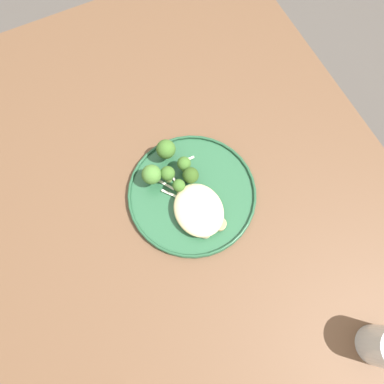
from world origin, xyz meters
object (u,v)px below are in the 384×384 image
(broccoli_floret_beside_noodles, at_px, (184,164))
(seared_scallop_tilted_round, at_px, (193,192))
(seared_scallop_right_edge, at_px, (206,199))
(seared_scallop_on_noodles, at_px, (220,224))
(broccoli_floret_split_head, at_px, (169,173))
(broccoli_floret_rear_charred, at_px, (166,149))
(broccoli_floret_center_pile, at_px, (152,175))
(broccoli_floret_near_rim, at_px, (191,176))
(dinner_plate, at_px, (192,194))
(seared_scallop_tiny_bay, at_px, (210,224))
(seared_scallop_half_hidden, at_px, (192,205))
(seared_scallop_large_seared, at_px, (205,232))
(broccoli_floret_small_sprig, at_px, (179,186))

(broccoli_floret_beside_noodles, bearing_deg, seared_scallop_tilted_round, 173.56)
(seared_scallop_right_edge, bearing_deg, seared_scallop_on_noodles, -178.84)
(broccoli_floret_split_head, relative_size, broccoli_floret_rear_charred, 0.87)
(broccoli_floret_beside_noodles, bearing_deg, broccoli_floret_split_head, 99.47)
(broccoli_floret_rear_charred, bearing_deg, seared_scallop_on_noodles, -169.93)
(broccoli_floret_center_pile, distance_m, broccoli_floret_near_rim, 0.09)
(dinner_plate, bearing_deg, seared_scallop_tiny_bay, -177.86)
(seared_scallop_on_noodles, bearing_deg, broccoli_floret_split_head, 19.51)
(broccoli_floret_near_rim, bearing_deg, dinner_plate, 160.03)
(seared_scallop_half_hidden, relative_size, seared_scallop_large_seared, 1.24)
(seared_scallop_right_edge, height_order, seared_scallop_on_noodles, same)
(seared_scallop_half_hidden, bearing_deg, seared_scallop_on_noodles, -151.40)
(dinner_plate, distance_m, seared_scallop_on_noodles, 0.10)
(broccoli_floret_small_sprig, bearing_deg, seared_scallop_large_seared, -175.44)
(seared_scallop_right_edge, bearing_deg, broccoli_floret_small_sprig, 43.61)
(seared_scallop_tiny_bay, xyz_separation_m, broccoli_floret_split_head, (0.14, 0.03, 0.02))
(seared_scallop_right_edge, height_order, seared_scallop_tiny_bay, seared_scallop_tiny_bay)
(seared_scallop_tiny_bay, relative_size, broccoli_floret_rear_charred, 0.44)
(seared_scallop_tilted_round, xyz_separation_m, broccoli_floret_near_rim, (0.03, -0.01, 0.02))
(seared_scallop_large_seared, xyz_separation_m, broccoli_floret_near_rim, (0.12, -0.02, 0.02))
(seared_scallop_on_noodles, distance_m, broccoli_floret_rear_charred, 0.20)
(seared_scallop_on_noodles, relative_size, seared_scallop_tiny_bay, 1.03)
(seared_scallop_tiny_bay, xyz_separation_m, broccoli_floret_near_rim, (0.11, -0.01, 0.02))
(dinner_plate, height_order, seared_scallop_tiny_bay, seared_scallop_tiny_bay)
(seared_scallop_large_seared, bearing_deg, dinner_plate, -8.44)
(seared_scallop_half_hidden, bearing_deg, broccoli_floret_small_sprig, 12.24)
(seared_scallop_tilted_round, bearing_deg, broccoli_floret_beside_noodles, -6.44)
(seared_scallop_tilted_round, relative_size, broccoli_floret_small_sprig, 0.70)
(seared_scallop_large_seared, bearing_deg, seared_scallop_right_edge, -27.34)
(seared_scallop_half_hidden, bearing_deg, broccoli_floret_near_rim, -22.67)
(dinner_plate, xyz_separation_m, broccoli_floret_near_rim, (0.03, -0.01, 0.03))
(seared_scallop_on_noodles, bearing_deg, broccoli_floret_rear_charred, 10.07)
(dinner_plate, distance_m, seared_scallop_tiny_bay, 0.08)
(broccoli_floret_rear_charred, bearing_deg, seared_scallop_tiny_bay, -174.99)
(seared_scallop_half_hidden, height_order, seared_scallop_right_edge, seared_scallop_right_edge)
(seared_scallop_on_noodles, relative_size, broccoli_floret_small_sprig, 0.56)
(seared_scallop_half_hidden, xyz_separation_m, broccoli_floret_beside_noodles, (0.09, -0.02, 0.02))
(seared_scallop_right_edge, height_order, seared_scallop_tilted_round, seared_scallop_tilted_round)
(broccoli_floret_near_rim, bearing_deg, broccoli_floret_beside_noodles, 3.23)
(seared_scallop_tiny_bay, relative_size, broccoli_floret_center_pile, 0.44)
(seared_scallop_tilted_round, distance_m, broccoli_floret_rear_charred, 0.11)
(seared_scallop_large_seared, relative_size, broccoli_floret_near_rim, 0.47)
(seared_scallop_tilted_round, distance_m, broccoli_floret_center_pile, 0.10)
(broccoli_floret_small_sprig, height_order, broccoli_floret_near_rim, same)
(seared_scallop_half_hidden, distance_m, broccoli_floret_beside_noodles, 0.09)
(dinner_plate, height_order, seared_scallop_on_noodles, seared_scallop_on_noodles)
(broccoli_floret_center_pile, bearing_deg, broccoli_floret_beside_noodles, -94.06)
(seared_scallop_tilted_round, distance_m, broccoli_floret_small_sprig, 0.04)
(dinner_plate, bearing_deg, broccoli_floret_center_pile, 45.70)
(broccoli_floret_split_head, bearing_deg, dinner_plate, -150.75)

